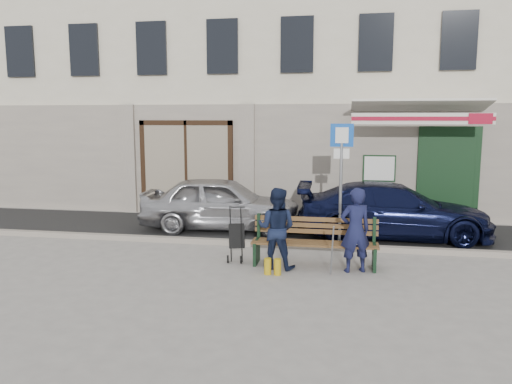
% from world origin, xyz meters
% --- Properties ---
extents(ground, '(80.00, 80.00, 0.00)m').
position_xyz_m(ground, '(0.00, 0.00, 0.00)').
color(ground, '#9E9991').
rests_on(ground, ground).
extents(asphalt_lane, '(60.00, 3.20, 0.01)m').
position_xyz_m(asphalt_lane, '(0.00, 3.10, 0.01)').
color(asphalt_lane, '#282828').
rests_on(asphalt_lane, ground).
extents(curb, '(60.00, 0.18, 0.12)m').
position_xyz_m(curb, '(0.00, 1.50, 0.06)').
color(curb, '#9E9384').
rests_on(curb, ground).
extents(building, '(20.00, 8.27, 10.00)m').
position_xyz_m(building, '(0.01, 8.45, 4.97)').
color(building, beige).
rests_on(building, ground).
extents(car_silver, '(4.14, 1.94, 1.37)m').
position_xyz_m(car_silver, '(-1.68, 2.96, 0.68)').
color(car_silver, '#B6B6BB').
rests_on(car_silver, ground).
extents(car_navy, '(4.55, 1.98, 1.30)m').
position_xyz_m(car_navy, '(2.52, 2.84, 0.65)').
color(car_navy, black).
rests_on(car_navy, ground).
extents(parking_sign, '(0.50, 0.09, 2.70)m').
position_xyz_m(parking_sign, '(1.29, 1.93, 1.81)').
color(parking_sign, gray).
rests_on(parking_sign, ground).
extents(bench, '(2.40, 1.17, 0.98)m').
position_xyz_m(bench, '(0.79, 0.22, 0.46)').
color(bench, brown).
rests_on(bench, ground).
extents(man, '(0.67, 0.55, 1.57)m').
position_xyz_m(man, '(1.58, -0.01, 0.79)').
color(man, '#16193D').
rests_on(man, ground).
extents(woman, '(0.83, 0.70, 1.53)m').
position_xyz_m(woman, '(0.13, -0.02, 0.77)').
color(woman, '#131B34').
rests_on(woman, ground).
extents(stroller, '(0.37, 0.48, 1.06)m').
position_xyz_m(stroller, '(-0.72, 0.34, 0.47)').
color(stroller, black).
rests_on(stroller, ground).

